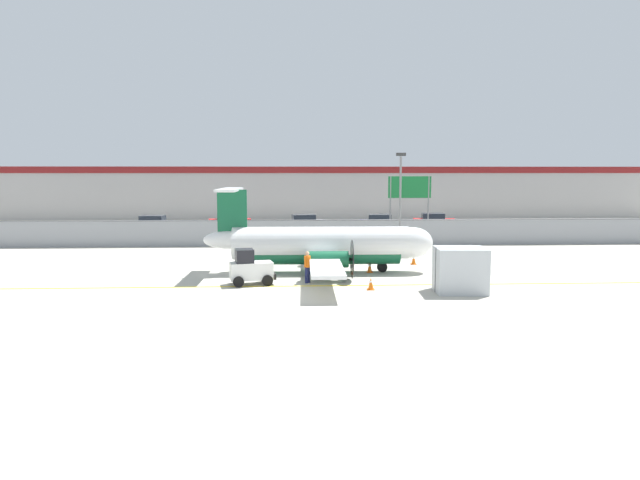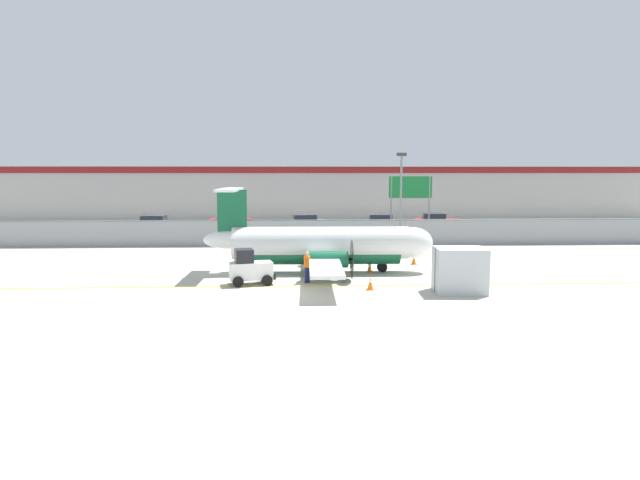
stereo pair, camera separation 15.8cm
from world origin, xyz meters
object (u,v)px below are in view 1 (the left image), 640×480
(parked_car_1, at_px, (229,221))
(parked_car_4, at_px, (434,221))
(commuter_airplane, at_px, (325,245))
(baggage_tug, at_px, (250,268))
(traffic_cone_far_left, at_px, (371,284))
(traffic_cone_near_left, at_px, (342,269))
(ground_crew_worker, at_px, (307,265))
(parked_car_0, at_px, (152,224))
(highway_sign, at_px, (410,193))
(parked_car_2, at_px, (305,223))
(parked_car_3, at_px, (381,223))
(traffic_cone_near_right, at_px, (414,260))
(traffic_cone_far_right, at_px, (370,267))
(cargo_container, at_px, (460,270))
(apron_light_pole, at_px, (400,193))

(parked_car_1, relative_size, parked_car_4, 1.00)
(commuter_airplane, xyz_separation_m, baggage_tug, (-4.10, -3.36, -0.75))
(baggage_tug, height_order, traffic_cone_far_left, baggage_tug)
(baggage_tug, relative_size, traffic_cone_near_left, 3.92)
(ground_crew_worker, bearing_deg, traffic_cone_near_left, 81.87)
(ground_crew_worker, bearing_deg, parked_car_0, 151.51)
(ground_crew_worker, xyz_separation_m, highway_sign, (8.99, 17.25, 3.19))
(baggage_tug, distance_m, highway_sign, 21.47)
(parked_car_1, bearing_deg, commuter_airplane, -78.72)
(parked_car_2, bearing_deg, highway_sign, -53.06)
(parked_car_1, bearing_deg, ground_crew_worker, -82.76)
(commuter_airplane, bearing_deg, parked_car_3, 74.20)
(parked_car_0, distance_m, parked_car_4, 27.94)
(traffic_cone_near_right, xyz_separation_m, highway_sign, (2.05, 11.50, 3.83))
(ground_crew_worker, height_order, traffic_cone_far_right, ground_crew_worker)
(traffic_cone_far_right, distance_m, parked_car_3, 23.10)
(traffic_cone_far_right, xyz_separation_m, parked_car_0, (-18.03, 22.45, 0.58))
(cargo_container, height_order, traffic_cone_near_right, cargo_container)
(parked_car_4, bearing_deg, baggage_tug, -114.19)
(baggage_tug, distance_m, traffic_cone_far_right, 7.50)
(highway_sign, bearing_deg, traffic_cone_far_left, -107.00)
(parked_car_0, bearing_deg, traffic_cone_far_left, 126.73)
(baggage_tug, distance_m, apron_light_pole, 16.75)
(parked_car_4, bearing_deg, parked_car_1, -175.15)
(parked_car_3, relative_size, parked_car_4, 1.00)
(parked_car_3, bearing_deg, commuter_airplane, -99.96)
(parked_car_1, bearing_deg, cargo_container, -71.67)
(baggage_tug, height_order, traffic_cone_near_left, baggage_tug)
(baggage_tug, relative_size, traffic_cone_near_right, 3.92)
(traffic_cone_near_right, xyz_separation_m, apron_light_pole, (0.36, 6.75, 3.99))
(parked_car_2, xyz_separation_m, highway_sign, (8.52, -8.70, 3.24))
(traffic_cone_near_left, bearing_deg, traffic_cone_far_right, 18.06)
(traffic_cone_near_left, xyz_separation_m, parked_car_1, (-9.19, 25.44, 0.58))
(ground_crew_worker, bearing_deg, highway_sign, 94.67)
(traffic_cone_far_left, distance_m, traffic_cone_far_right, 4.96)
(cargo_container, bearing_deg, apron_light_pole, 94.13)
(traffic_cone_near_right, xyz_separation_m, traffic_cone_far_left, (-3.81, -7.68, 0.00))
(parked_car_4, bearing_deg, cargo_container, -94.69)
(parked_car_3, bearing_deg, parked_car_2, -175.01)
(highway_sign, bearing_deg, baggage_tug, -124.39)
(parked_car_1, height_order, highway_sign, highway_sign)
(commuter_airplane, relative_size, traffic_cone_far_left, 25.04)
(parked_car_0, distance_m, parked_car_3, 22.24)
(ground_crew_worker, height_order, parked_car_2, same)
(baggage_tug, distance_m, parked_car_2, 26.44)
(apron_light_pole, bearing_deg, highway_sign, 70.49)
(traffic_cone_near_left, distance_m, highway_sign, 16.77)
(parked_car_1, bearing_deg, traffic_cone_near_right, -64.67)
(highway_sign, bearing_deg, traffic_cone_near_right, -100.11)
(parked_car_2, bearing_deg, traffic_cone_near_right, -79.70)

